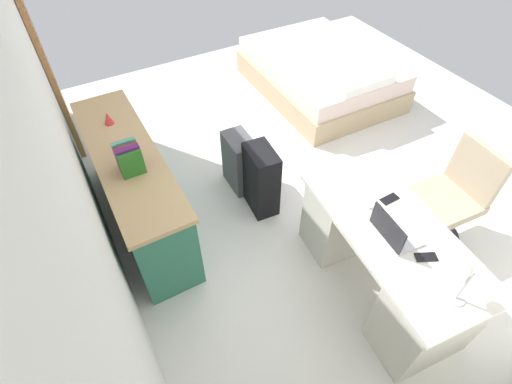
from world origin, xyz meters
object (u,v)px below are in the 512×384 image
at_px(credenza, 136,188).
at_px(laptop, 393,231).
at_px(desk, 383,258).
at_px(computer_mouse, 374,205).
at_px(bed, 320,74).
at_px(figurine_small, 108,118).
at_px(cell_phone_near_laptop, 426,257).
at_px(suitcase_black, 261,180).
at_px(cell_phone_by_mouse, 390,199).
at_px(desk_lamp, 466,269).
at_px(suitcase_spare_grey, 240,162).
at_px(office_chair, 449,201).

bearing_deg(credenza, laptop, -140.43).
relative_size(desk, computer_mouse, 14.97).
xyz_separation_m(bed, figurine_small, (-0.56, 2.65, 0.61)).
bearing_deg(laptop, cell_phone_near_laptop, -163.81).
distance_m(suitcase_black, computer_mouse, 1.10).
height_order(computer_mouse, figurine_small, figurine_small).
bearing_deg(credenza, cell_phone_by_mouse, -131.25).
distance_m(cell_phone_by_mouse, desk_lamp, 0.80).
distance_m(desk, cell_phone_near_laptop, 0.44).
height_order(computer_mouse, cell_phone_by_mouse, computer_mouse).
xyz_separation_m(bed, suitcase_black, (-1.36, 1.64, 0.09)).
relative_size(bed, cell_phone_near_laptop, 14.15).
distance_m(suitcase_spare_grey, figurine_small, 1.22).
bearing_deg(bed, cell_phone_near_laptop, 155.59).
xyz_separation_m(cell_phone_near_laptop, cell_phone_by_mouse, (0.49, -0.14, 0.00)).
height_order(credenza, cell_phone_near_laptop, credenza).
bearing_deg(office_chair, credenza, 57.02).
xyz_separation_m(credenza, figurine_small, (0.43, 0.00, 0.45)).
bearing_deg(cell_phone_near_laptop, desk_lamp, -168.97).
height_order(suitcase_spare_grey, laptop, laptop).
height_order(laptop, cell_phone_by_mouse, laptop).
bearing_deg(suitcase_black, desk_lamp, -164.74).
bearing_deg(suitcase_spare_grey, cell_phone_near_laptop, -166.03).
distance_m(computer_mouse, cell_phone_near_laptop, 0.49).
relative_size(credenza, suitcase_spare_grey, 3.18).
bearing_deg(suitcase_black, desk, -158.21).
distance_m(cell_phone_near_laptop, cell_phone_by_mouse, 0.51).
bearing_deg(cell_phone_by_mouse, computer_mouse, 86.46).
bearing_deg(figurine_small, desk, -145.48).
distance_m(laptop, desk_lamp, 0.53).
relative_size(cell_phone_near_laptop, desk_lamp, 0.39).
xyz_separation_m(desk, bed, (2.55, -1.29, -0.13)).
bearing_deg(suitcase_spare_grey, cell_phone_by_mouse, -156.05).
bearing_deg(laptop, figurine_small, 33.07).
height_order(desk, desk_lamp, desk_lamp).
bearing_deg(computer_mouse, office_chair, -90.66).
bearing_deg(office_chair, suitcase_spare_grey, 40.88).
xyz_separation_m(office_chair, computer_mouse, (0.09, 0.81, 0.32)).
xyz_separation_m(suitcase_spare_grey, cell_phone_near_laptop, (-1.80, -0.40, 0.44)).
relative_size(desk, desk_lamp, 4.34).
distance_m(computer_mouse, figurine_small, 2.23).
distance_m(suitcase_spare_grey, desk_lamp, 2.18).
distance_m(credenza, laptop, 2.09).
height_order(credenza, suitcase_black, credenza).
relative_size(suitcase_black, suitcase_spare_grey, 1.16).
bearing_deg(figurine_small, bed, -78.10).
relative_size(laptop, cell_phone_near_laptop, 2.43).
bearing_deg(figurine_small, cell_phone_near_laptop, -148.49).
distance_m(suitcase_spare_grey, laptop, 1.67).
relative_size(office_chair, suitcase_black, 1.42).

